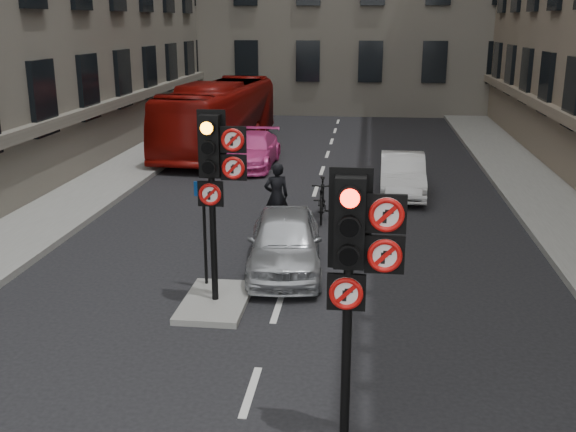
% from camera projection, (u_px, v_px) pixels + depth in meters
% --- Properties ---
extents(pavement_left, '(3.00, 50.00, 0.16)m').
position_uv_depth(pavement_left, '(71.00, 198.00, 20.16)').
color(pavement_left, gray).
rests_on(pavement_left, ground).
extents(pavement_right, '(3.00, 50.00, 0.16)m').
position_uv_depth(pavement_right, '(570.00, 214.00, 18.53)').
color(pavement_right, gray).
rests_on(pavement_right, ground).
extents(centre_island, '(1.20, 2.00, 0.12)m').
position_uv_depth(centre_island, '(216.00, 302.00, 12.82)').
color(centre_island, gray).
rests_on(centre_island, ground).
extents(signal_near, '(0.91, 0.40, 3.58)m').
position_uv_depth(signal_near, '(356.00, 252.00, 7.98)').
color(signal_near, black).
rests_on(signal_near, ground).
extents(signal_far, '(0.91, 0.40, 3.58)m').
position_uv_depth(signal_far, '(216.00, 166.00, 12.05)').
color(signal_far, black).
rests_on(signal_far, centre_island).
extents(car_silver, '(1.92, 3.98, 1.31)m').
position_uv_depth(car_silver, '(285.00, 241.00, 14.43)').
color(car_silver, '#ACAFB4').
rests_on(car_silver, ground).
extents(car_white, '(1.39, 3.82, 1.25)m').
position_uv_depth(car_white, '(402.00, 175.00, 20.69)').
color(car_white, silver).
rests_on(car_white, ground).
extents(car_pink, '(1.75, 4.21, 1.22)m').
position_uv_depth(car_pink, '(252.00, 150.00, 24.61)').
color(car_pink, '#E34299').
rests_on(car_pink, ground).
extents(bus_red, '(3.15, 10.19, 2.80)m').
position_uv_depth(bus_red, '(219.00, 116.00, 27.52)').
color(bus_red, maroon).
rests_on(bus_red, ground).
extents(motorcycle, '(0.58, 1.85, 1.10)m').
position_uv_depth(motorcycle, '(322.00, 199.00, 18.16)').
color(motorcycle, black).
rests_on(motorcycle, ground).
extents(motorcyclist, '(0.76, 0.63, 1.77)m').
position_uv_depth(motorcyclist, '(276.00, 196.00, 17.15)').
color(motorcyclist, black).
rests_on(motorcyclist, ground).
extents(info_sign, '(0.36, 0.15, 2.11)m').
position_uv_depth(info_sign, '(204.00, 219.00, 13.15)').
color(info_sign, black).
rests_on(info_sign, centre_island).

